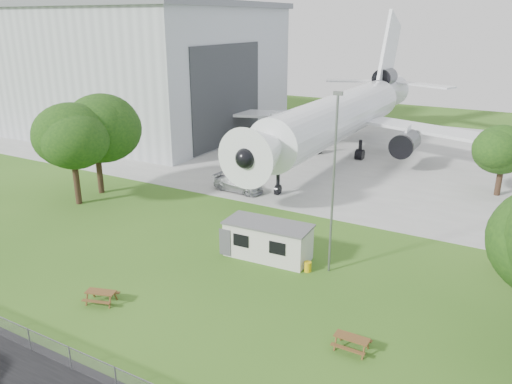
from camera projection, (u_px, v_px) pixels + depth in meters
The scene contains 13 objects.
ground at pixel (176, 281), 32.71m from camera, with size 160.00×160.00×0.00m, color #4B7A26.
concrete_apron at pixel (361, 153), 63.96m from camera, with size 120.00×46.00×0.03m, color #B7B7B2.
hangar at pixel (123, 66), 76.89m from camera, with size 43.00×31.00×18.55m.
airliner at pixel (343, 113), 61.40m from camera, with size 46.36×47.73×17.69m.
site_cabin at pixel (268, 240), 35.55m from camera, with size 6.82×3.02×2.62m.
picnic_west at pixel (102, 302), 30.18m from camera, with size 1.80×1.50×0.76m, color brown, non-canonical shape.
picnic_east at pixel (351, 350), 25.88m from camera, with size 1.80×1.50×0.76m, color brown, non-canonical shape.
fence at pixel (58, 363), 24.89m from camera, with size 58.00×0.04×1.30m, color gray.
lamp_mast at pixel (333, 187), 32.03m from camera, with size 0.16×0.16×12.00m, color slate.
tree_west_big at pixel (95, 128), 47.28m from camera, with size 7.89×7.89×10.40m.
tree_west_small at pixel (71, 138), 44.40m from camera, with size 7.10×7.10×9.83m.
tree_far_apron at pixel (504, 149), 47.08m from camera, with size 5.40×5.40×7.38m.
car_apron_van at pixel (238, 184), 49.47m from camera, with size 2.14×5.26×1.53m, color #B3B6BB.
Camera 1 is at (18.82, -22.67, 16.21)m, focal length 35.00 mm.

